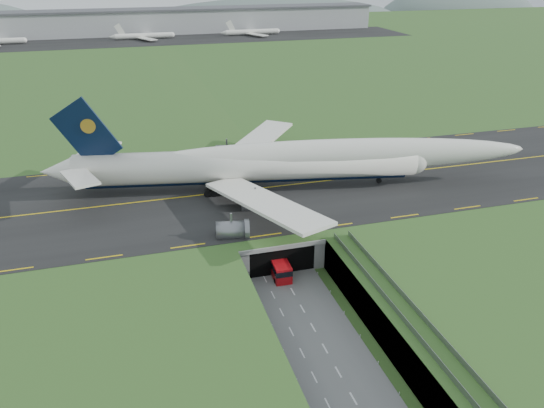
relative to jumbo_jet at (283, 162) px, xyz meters
name	(u,v)px	position (x,y,z in m)	size (l,w,h in m)	color
ground	(296,299)	(-7.65, -32.46, -11.83)	(900.00, 900.00, 0.00)	#346026
airfield_deck	(297,284)	(-7.65, -32.46, -8.83)	(800.00, 800.00, 6.00)	gray
trench_road	(312,326)	(-7.65, -39.96, -11.73)	(12.00, 75.00, 0.20)	slate
taxiway	(248,190)	(-7.65, 0.54, -5.74)	(800.00, 44.00, 0.18)	black
tunnel_portal	(269,236)	(-7.65, -15.75, -8.50)	(17.00, 22.30, 6.00)	gray
guideway	(418,333)	(3.35, -51.57, -6.51)	(3.00, 53.00, 7.05)	#A8A8A3
jumbo_jet	(283,162)	(0.00, 0.00, 0.00)	(103.52, 64.20, 21.60)	white
shuttle_tram	(279,266)	(-8.30, -24.46, -10.09)	(3.22, 7.88, 3.17)	#B70C12
cargo_terminal	(150,21)	(-7.76, 266.95, 2.12)	(320.00, 67.00, 15.60)	#B2B2B2
distant_hills	(213,25)	(56.73, 397.54, -15.83)	(700.00, 91.00, 60.00)	slate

